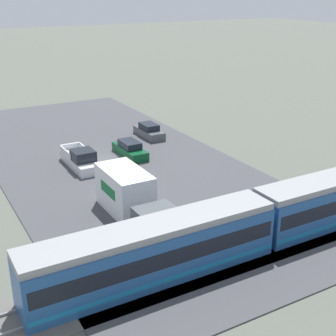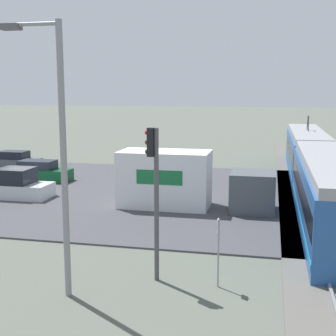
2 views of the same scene
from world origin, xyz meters
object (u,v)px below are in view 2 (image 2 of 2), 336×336
(sedan_car_0, at_px, (38,172))
(traffic_light_pole, at_px, (154,183))
(box_truck, at_px, (185,182))
(pickup_truck, at_px, (6,186))
(no_parking_sign, at_px, (218,246))
(sedan_car_1, at_px, (14,161))
(street_lamp_mid_block, at_px, (57,143))
(light_rail_tram, at_px, (315,168))

(sedan_car_0, relative_size, traffic_light_pole, 0.91)
(box_truck, xyz_separation_m, pickup_truck, (-0.21, -11.12, -0.76))
(no_parking_sign, bearing_deg, traffic_light_pole, -93.10)
(pickup_truck, distance_m, sedan_car_1, 10.75)
(sedan_car_1, xyz_separation_m, traffic_light_pole, (19.65, 16.93, 2.73))
(sedan_car_0, distance_m, street_lamp_mid_block, 20.15)
(pickup_truck, bearing_deg, no_parking_sign, 53.82)
(light_rail_tram, distance_m, box_truck, 9.06)
(traffic_light_pole, height_order, no_parking_sign, traffic_light_pole)
(pickup_truck, bearing_deg, box_truck, 88.93)
(sedan_car_0, bearing_deg, light_rail_tram, -89.73)
(pickup_truck, distance_m, traffic_light_pole, 15.86)
(box_truck, xyz_separation_m, traffic_light_pole, (9.96, 0.75, 1.90))
(light_rail_tram, xyz_separation_m, no_parking_sign, (15.48, -4.33, -0.26))
(sedan_car_1, distance_m, traffic_light_pole, 26.08)
(no_parking_sign, bearing_deg, light_rail_tram, 164.38)
(box_truck, relative_size, pickup_truck, 1.45)
(light_rail_tram, bearing_deg, box_truck, -53.37)
(box_truck, xyz_separation_m, street_lamp_mid_block, (11.75, -1.83, 3.38))
(light_rail_tram, bearing_deg, sedan_car_1, -100.36)
(box_truck, distance_m, sedan_car_0, 12.87)
(box_truck, bearing_deg, traffic_light_pole, 4.31)
(sedan_car_0, height_order, street_lamp_mid_block, street_lamp_mid_block)
(street_lamp_mid_block, bearing_deg, sedan_car_0, -149.98)
(sedan_car_1, bearing_deg, light_rail_tram, -100.36)
(light_rail_tram, xyz_separation_m, box_truck, (5.40, -7.27, -0.17))
(pickup_truck, xyz_separation_m, sedan_car_1, (-9.48, -5.06, -0.07))
(light_rail_tram, relative_size, box_truck, 3.51)
(light_rail_tram, distance_m, sedan_car_1, 23.86)
(street_lamp_mid_block, bearing_deg, no_parking_sign, 109.29)
(sedan_car_0, relative_size, no_parking_sign, 2.04)
(sedan_car_0, xyz_separation_m, street_lamp_mid_block, (17.06, 9.86, 4.20))
(traffic_light_pole, relative_size, street_lamp_mid_block, 0.62)
(pickup_truck, distance_m, street_lamp_mid_block, 15.70)
(pickup_truck, height_order, no_parking_sign, no_parking_sign)
(light_rail_tram, distance_m, pickup_truck, 19.13)
(sedan_car_1, bearing_deg, box_truck, -120.91)
(traffic_light_pole, bearing_deg, pickup_truck, -130.57)
(sedan_car_0, bearing_deg, traffic_light_pole, -140.82)
(pickup_truck, relative_size, traffic_light_pole, 1.12)
(street_lamp_mid_block, bearing_deg, box_truck, 171.13)
(traffic_light_pole, relative_size, no_parking_sign, 2.25)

